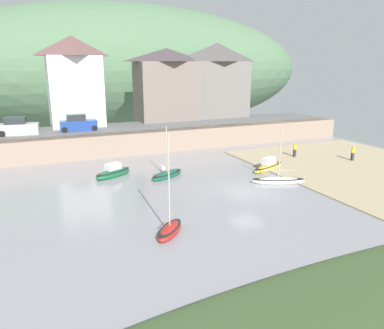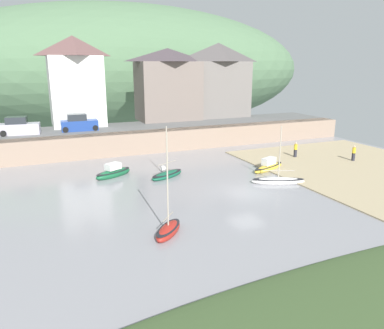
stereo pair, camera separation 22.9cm
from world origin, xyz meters
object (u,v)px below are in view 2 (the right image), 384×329
object	(u,v)px
waterfront_building_right	(218,80)
parked_car_near_slipway	(19,127)
sailboat_white_hull	(278,181)
dinghy_open_wooden	(168,230)
mooring_buoy	(163,169)
fishing_boat_green	(113,173)
waterfront_building_centre	(168,84)
sailboat_tall_mast	(167,175)
parked_car_by_wall	(79,124)
person_near_water	(296,149)
waterfront_building_left	(75,81)
motorboat_with_cabin	(269,166)
person_on_slipway	(354,152)

from	to	relation	value
waterfront_building_right	parked_car_near_slipway	distance (m)	27.44
sailboat_white_hull	parked_car_near_slipway	distance (m)	28.35
dinghy_open_wooden	mooring_buoy	world-z (taller)	dinghy_open_wooden
waterfront_building_right	fishing_boat_green	size ratio (longest dim) A/B	2.70
waterfront_building_centre	sailboat_tall_mast	world-z (taller)	waterfront_building_centre
parked_car_by_wall	person_near_water	distance (m)	24.75
sailboat_white_hull	waterfront_building_left	bearing A→B (deg)	141.16
waterfront_building_left	motorboat_with_cabin	xyz separation A→B (m)	(15.10, -20.28, -7.60)
dinghy_open_wooden	mooring_buoy	size ratio (longest dim) A/B	10.11
waterfront_building_centre	motorboat_with_cabin	world-z (taller)	waterfront_building_centre
sailboat_white_hull	parked_car_by_wall	bearing A→B (deg)	147.34
sailboat_tall_mast	person_near_water	xyz separation A→B (m)	(15.25, 1.31, 0.76)
motorboat_with_cabin	parked_car_near_slipway	size ratio (longest dim) A/B	1.05
sailboat_tall_mast	parked_car_near_slipway	distance (m)	18.89
person_on_slipway	person_near_water	bearing A→B (deg)	140.09
person_on_slipway	parked_car_by_wall	bearing A→B (deg)	146.89
waterfront_building_right	sailboat_white_hull	world-z (taller)	waterfront_building_right
waterfront_building_left	waterfront_building_right	size ratio (longest dim) A/B	1.04
person_on_slipway	parked_car_near_slipway	bearing A→B (deg)	152.42
fishing_boat_green	sailboat_white_hull	bearing A→B (deg)	-59.46
sailboat_white_hull	parked_car_near_slipway	bearing A→B (deg)	157.92
sailboat_white_hull	person_on_slipway	bearing A→B (deg)	36.67
waterfront_building_right	mooring_buoy	distance (m)	23.12
person_near_water	waterfront_building_left	bearing A→B (deg)	139.79
waterfront_building_left	parked_car_near_slipway	world-z (taller)	waterfront_building_left
waterfront_building_right	fishing_boat_green	xyz separation A→B (m)	(-18.97, -16.55, -7.40)
waterfront_building_right	dinghy_open_wooden	world-z (taller)	waterfront_building_right
sailboat_white_hull	sailboat_tall_mast	size ratio (longest dim) A/B	1.06
parked_car_by_wall	dinghy_open_wooden	bearing A→B (deg)	-84.59
parked_car_by_wall	mooring_buoy	xyz separation A→B (m)	(6.10, -12.08, -3.02)
waterfront_building_left	person_near_water	world-z (taller)	waterfront_building_left
waterfront_building_centre	person_on_slipway	world-z (taller)	waterfront_building_centre
motorboat_with_cabin	mooring_buoy	size ratio (longest dim) A/B	7.20
waterfront_building_left	mooring_buoy	distance (m)	19.15
parked_car_by_wall	person_on_slipway	distance (m)	30.53
parked_car_near_slipway	person_near_water	distance (m)	30.32
waterfront_building_right	sailboat_white_hull	size ratio (longest dim) A/B	2.07
motorboat_with_cabin	sailboat_white_hull	size ratio (longest dim) A/B	0.89
sailboat_tall_mast	mooring_buoy	bearing A→B (deg)	52.73
dinghy_open_wooden	waterfront_building_right	bearing A→B (deg)	10.02
waterfront_building_right	sailboat_tall_mast	xyz separation A→B (m)	(-14.57, -18.69, -7.51)
waterfront_building_centre	sailboat_white_hull	world-z (taller)	waterfront_building_centre
sailboat_white_hull	parked_car_by_wall	size ratio (longest dim) A/B	1.22
motorboat_with_cabin	parked_car_by_wall	world-z (taller)	parked_car_by_wall
parked_car_by_wall	person_on_slipway	world-z (taller)	parked_car_by_wall
dinghy_open_wooden	parked_car_near_slipway	size ratio (longest dim) A/B	1.48
waterfront_building_centre	parked_car_near_slipway	world-z (taller)	waterfront_building_centre
waterfront_building_left	person_near_water	distance (m)	27.80
waterfront_building_centre	sailboat_tall_mast	xyz separation A→B (m)	(-6.90, -18.69, -7.05)
dinghy_open_wooden	motorboat_with_cabin	bearing A→B (deg)	-13.39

